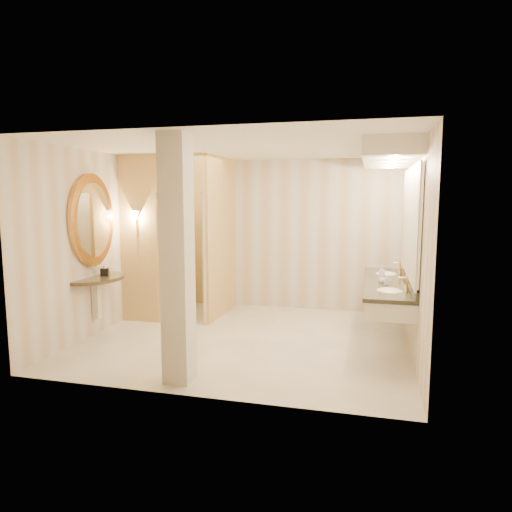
{
  "coord_description": "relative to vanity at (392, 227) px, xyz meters",
  "views": [
    {
      "loc": [
        1.69,
        -6.16,
        2.03
      ],
      "look_at": [
        0.09,
        0.2,
        1.18
      ],
      "focal_mm": 32.0,
      "sensor_mm": 36.0,
      "label": 1
    }
  ],
  "objects": [
    {
      "name": "floor",
      "position": [
        -1.98,
        -0.31,
        -1.63
      ],
      "size": [
        4.5,
        4.5,
        0.0
      ],
      "primitive_type": "plane",
      "color": "silver",
      "rests_on": "ground"
    },
    {
      "name": "ceiling",
      "position": [
        -1.98,
        -0.31,
        1.07
      ],
      "size": [
        4.5,
        4.5,
        0.0
      ],
      "primitive_type": "plane",
      "rotation": [
        3.14,
        0.0,
        0.0
      ],
      "color": "white",
      "rests_on": "wall_back"
    },
    {
      "name": "wall_back",
      "position": [
        -1.98,
        1.69,
        -0.28
      ],
      "size": [
        4.5,
        0.02,
        2.7
      ],
      "primitive_type": "cube",
      "color": "beige",
      "rests_on": "floor"
    },
    {
      "name": "wall_front",
      "position": [
        -1.98,
        -2.31,
        -0.28
      ],
      "size": [
        4.5,
        0.02,
        2.7
      ],
      "primitive_type": "cube",
      "color": "beige",
      "rests_on": "floor"
    },
    {
      "name": "wall_left",
      "position": [
        -4.23,
        -0.31,
        -0.28
      ],
      "size": [
        0.02,
        4.0,
        2.7
      ],
      "primitive_type": "cube",
      "color": "beige",
      "rests_on": "floor"
    },
    {
      "name": "wall_right",
      "position": [
        0.27,
        -0.31,
        -0.28
      ],
      "size": [
        0.02,
        4.0,
        2.7
      ],
      "primitive_type": "cube",
      "color": "beige",
      "rests_on": "floor"
    },
    {
      "name": "toilet_closet",
      "position": [
        -3.09,
        0.66,
        -0.24
      ],
      "size": [
        1.5,
        1.55,
        2.7
      ],
      "color": "#CFBA6C",
      "rests_on": "floor"
    },
    {
      "name": "wall_sconce",
      "position": [
        -3.9,
        0.12,
        0.1
      ],
      "size": [
        0.14,
        0.14,
        0.42
      ],
      "color": "gold",
      "rests_on": "toilet_closet"
    },
    {
      "name": "vanity",
      "position": [
        0.0,
        0.0,
        0.0
      ],
      "size": [
        0.75,
        2.59,
        2.09
      ],
      "color": "beige",
      "rests_on": "floor"
    },
    {
      "name": "console_shelf",
      "position": [
        -4.19,
        -0.67,
        -0.28
      ],
      "size": [
        1.02,
        1.02,
        1.96
      ],
      "color": "black",
      "rests_on": "floor"
    },
    {
      "name": "pillar",
      "position": [
        -2.3,
        -1.97,
        -0.28
      ],
      "size": [
        0.29,
        0.29,
        2.7
      ],
      "primitive_type": "cube",
      "color": "beige",
      "rests_on": "floor"
    },
    {
      "name": "tissue_box",
      "position": [
        -4.08,
        -0.57,
        -0.7
      ],
      "size": [
        0.15,
        0.15,
        0.11
      ],
      "primitive_type": "cube",
      "rotation": [
        0.0,
        0.0,
        0.39
      ],
      "color": "black",
      "rests_on": "console_shelf"
    },
    {
      "name": "toilet",
      "position": [
        -3.88,
        1.44,
        -1.3
      ],
      "size": [
        0.51,
        0.72,
        0.67
      ],
      "primitive_type": "imported",
      "rotation": [
        0.0,
        0.0,
        3.37
      ],
      "color": "white",
      "rests_on": "floor"
    },
    {
      "name": "soap_bottle_a",
      "position": [
        -0.05,
        -0.27,
        -0.69
      ],
      "size": [
        0.06,
        0.06,
        0.13
      ],
      "primitive_type": "imported",
      "rotation": [
        0.0,
        0.0,
        0.07
      ],
      "color": "beige",
      "rests_on": "vanity"
    },
    {
      "name": "soap_bottle_b",
      "position": [
        -0.1,
        -0.17,
        -0.7
      ],
      "size": [
        0.09,
        0.09,
        0.1
      ],
      "primitive_type": "imported",
      "rotation": [
        0.0,
        0.0,
        -0.06
      ],
      "color": "silver",
      "rests_on": "vanity"
    },
    {
      "name": "soap_bottle_c",
      "position": [
        -0.11,
        -0.11,
        -0.64
      ],
      "size": [
        0.11,
        0.11,
        0.24
      ],
      "primitive_type": "imported",
      "rotation": [
        0.0,
        0.0,
        0.22
      ],
      "color": "#C6B28C",
      "rests_on": "vanity"
    }
  ]
}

